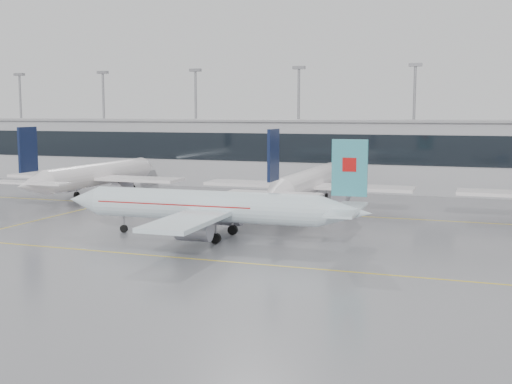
% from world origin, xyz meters
% --- Properties ---
extents(ground, '(320.00, 320.00, 0.00)m').
position_xyz_m(ground, '(0.00, 0.00, 0.00)').
color(ground, gray).
rests_on(ground, ground).
extents(taxi_line_main, '(120.00, 0.25, 0.01)m').
position_xyz_m(taxi_line_main, '(0.00, 0.00, 0.01)').
color(taxi_line_main, yellow).
rests_on(taxi_line_main, ground).
extents(taxi_line_north, '(120.00, 0.25, 0.01)m').
position_xyz_m(taxi_line_north, '(0.00, 30.00, 0.01)').
color(taxi_line_north, yellow).
rests_on(taxi_line_north, ground).
extents(taxi_line_cross, '(0.25, 60.00, 0.01)m').
position_xyz_m(taxi_line_cross, '(-30.00, 15.00, 0.01)').
color(taxi_line_cross, yellow).
rests_on(taxi_line_cross, ground).
extents(terminal, '(180.00, 15.00, 12.00)m').
position_xyz_m(terminal, '(0.00, 62.00, 6.00)').
color(terminal, '#9F9FA3').
rests_on(terminal, ground).
extents(terminal_glass, '(180.00, 0.20, 5.00)m').
position_xyz_m(terminal_glass, '(0.00, 54.45, 7.50)').
color(terminal_glass, black).
rests_on(terminal_glass, ground).
extents(terminal_roof, '(182.00, 16.00, 0.40)m').
position_xyz_m(terminal_roof, '(0.00, 62.00, 12.20)').
color(terminal_roof, gray).
rests_on(terminal_roof, ground).
extents(light_masts, '(156.40, 1.00, 22.60)m').
position_xyz_m(light_masts, '(0.00, 68.00, 13.34)').
color(light_masts, gray).
rests_on(light_masts, ground).
extents(air_canada_jet, '(35.25, 27.83, 10.95)m').
position_xyz_m(air_canada_jet, '(-4.05, 9.79, 3.46)').
color(air_canada_jet, silver).
rests_on(air_canada_jet, ground).
extents(parked_jet_b, '(29.64, 36.96, 11.72)m').
position_xyz_m(parked_jet_b, '(-35.00, 33.69, 3.71)').
color(parked_jet_b, white).
rests_on(parked_jet_b, ground).
extents(parked_jet_c, '(29.64, 36.96, 11.72)m').
position_xyz_m(parked_jet_c, '(-0.00, 33.69, 3.71)').
color(parked_jet_c, white).
rests_on(parked_jet_c, ground).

